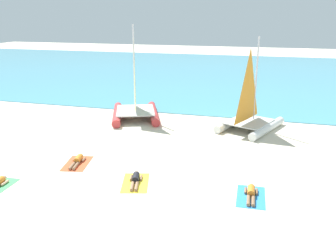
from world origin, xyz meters
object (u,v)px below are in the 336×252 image
object	(u,v)px
towel_center_left	(77,163)
sunbather_center_right	(135,179)
sunbather_rightmost	(251,193)
towel_rightmost	(251,197)
sailboat_white	(250,116)
sailboat_red	(135,105)
sunbather_center_left	(77,160)
towel_center_right	(135,183)

from	to	relation	value
towel_center_left	sunbather_center_right	size ratio (longest dim) A/B	1.23
sunbather_rightmost	sunbather_center_right	bearing A→B (deg)	178.53
towel_rightmost	sunbather_rightmost	bearing A→B (deg)	92.47
sailboat_white	sunbather_center_right	world-z (taller)	sailboat_white
sailboat_red	sunbather_center_right	bearing A→B (deg)	-90.97
towel_rightmost	sunbather_center_right	bearing A→B (deg)	-179.79
towel_center_left	towel_rightmost	xyz separation A→B (m)	(8.29, -1.13, 0.00)
sailboat_red	towel_rightmost	xyz separation A→B (m)	(8.38, -9.36, -0.93)
sunbather_rightmost	towel_rightmost	bearing A→B (deg)	-90.00
sailboat_red	sunbather_center_left	size ratio (longest dim) A/B	4.02
sailboat_red	sunbather_rightmost	xyz separation A→B (m)	(8.37, -9.30, -0.81)
sailboat_white	sunbather_rightmost	bearing A→B (deg)	-64.11
towel_center_left	towel_rightmost	distance (m)	8.37
towel_rightmost	sailboat_white	bearing A→B (deg)	94.10
sailboat_white	towel_center_right	distance (m)	9.98
sailboat_white	towel_center_right	xyz separation A→B (m)	(-4.20, -9.01, -0.84)
sunbather_center_right	sunbather_rightmost	xyz separation A→B (m)	(4.85, 0.08, 0.00)
towel_center_right	sunbather_center_right	xyz separation A→B (m)	(-0.02, 0.06, 0.13)
sailboat_white	towel_rightmost	bearing A→B (deg)	-64.12
towel_center_right	towel_center_left	bearing A→B (deg)	160.70
sunbather_center_left	towel_center_left	bearing A→B (deg)	-90.00
towel_rightmost	sunbather_rightmost	distance (m)	0.14
sunbather_center_right	towel_center_left	bearing A→B (deg)	146.18
sailboat_white	sunbather_center_right	size ratio (longest dim) A/B	3.66
sunbather_center_right	towel_rightmost	xyz separation A→B (m)	(4.85, 0.02, -0.13)
sunbather_center_right	towel_rightmost	distance (m)	4.86
sunbather_center_right	sunbather_rightmost	bearing A→B (deg)	-14.39
towel_center_left	towel_center_right	distance (m)	3.66
towel_center_left	sailboat_red	bearing A→B (deg)	90.60
sunbather_center_right	sunbather_rightmost	size ratio (longest dim) A/B	0.99
sailboat_red	towel_center_right	xyz separation A→B (m)	(3.54, -9.45, -0.93)
towel_rightmost	sailboat_red	bearing A→B (deg)	131.81
towel_center_left	sunbather_center_left	world-z (taller)	sunbather_center_left
towel_center_right	sailboat_white	bearing A→B (deg)	65.03
sunbather_center_right	sailboat_white	bearing A→B (deg)	49.39
towel_rightmost	sunbather_rightmost	xyz separation A→B (m)	(-0.00, 0.07, 0.13)
sailboat_white	sunbather_center_right	xyz separation A→B (m)	(-4.21, -8.95, -0.71)
sunbather_center_right	towel_rightmost	size ratio (longest dim) A/B	0.82
sailboat_red	sunbather_center_right	xyz separation A→B (m)	(3.52, -9.38, -0.81)
towel_center_left	towel_rightmost	bearing A→B (deg)	-7.75
towel_rightmost	towel_center_left	bearing A→B (deg)	172.25
sailboat_white	towel_rightmost	distance (m)	8.99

